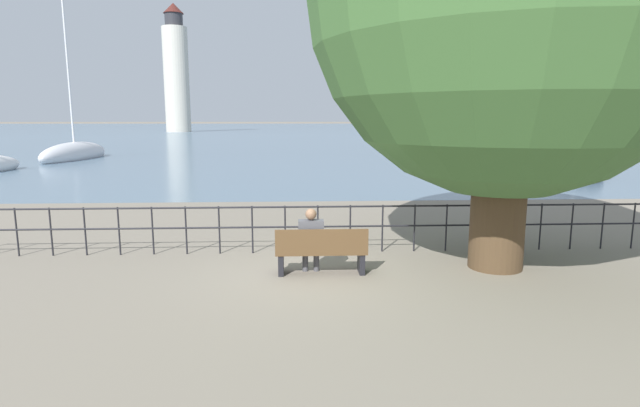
{
  "coord_description": "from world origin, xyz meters",
  "views": [
    {
      "loc": [
        -0.46,
        -9.14,
        2.9
      ],
      "look_at": [
        0.0,
        0.5,
        1.26
      ],
      "focal_mm": 28.0,
      "sensor_mm": 36.0,
      "label": 1
    }
  ],
  "objects_px": {
    "park_bench": "(321,252)",
    "sailboat_1": "(575,169)",
    "seated_person_left": "(311,238)",
    "harbor_lighthouse": "(176,73)",
    "sailboat_2": "(75,154)",
    "sailboat_0": "(525,151)"
  },
  "relations": [
    {
      "from": "park_bench",
      "to": "sailboat_1",
      "type": "distance_m",
      "value": 21.57
    },
    {
      "from": "seated_person_left",
      "to": "harbor_lighthouse",
      "type": "xyz_separation_m",
      "value": [
        -26.87,
        106.9,
        12.3
      ]
    },
    {
      "from": "sailboat_2",
      "to": "harbor_lighthouse",
      "type": "relative_size",
      "value": 0.42
    },
    {
      "from": "sailboat_2",
      "to": "park_bench",
      "type": "bearing_deg",
      "value": -55.52
    },
    {
      "from": "sailboat_0",
      "to": "harbor_lighthouse",
      "type": "relative_size",
      "value": 0.45
    },
    {
      "from": "sailboat_1",
      "to": "sailboat_2",
      "type": "xyz_separation_m",
      "value": [
        -30.68,
        11.76,
        0.1
      ]
    },
    {
      "from": "sailboat_1",
      "to": "harbor_lighthouse",
      "type": "height_order",
      "value": "harbor_lighthouse"
    },
    {
      "from": "sailboat_2",
      "to": "harbor_lighthouse",
      "type": "bearing_deg",
      "value": 101.57
    },
    {
      "from": "seated_person_left",
      "to": "sailboat_1",
      "type": "xyz_separation_m",
      "value": [
        14.35,
        16.2,
        -0.39
      ]
    },
    {
      "from": "park_bench",
      "to": "sailboat_2",
      "type": "height_order",
      "value": "sailboat_2"
    },
    {
      "from": "sailboat_0",
      "to": "harbor_lighthouse",
      "type": "xyz_separation_m",
      "value": [
        -45.22,
        76.31,
        12.66
      ]
    },
    {
      "from": "sailboat_2",
      "to": "harbor_lighthouse",
      "type": "height_order",
      "value": "harbor_lighthouse"
    },
    {
      "from": "sailboat_2",
      "to": "sailboat_1",
      "type": "bearing_deg",
      "value": -17.01
    },
    {
      "from": "sailboat_1",
      "to": "sailboat_2",
      "type": "relative_size",
      "value": 0.69
    },
    {
      "from": "seated_person_left",
      "to": "sailboat_2",
      "type": "bearing_deg",
      "value": 120.29
    },
    {
      "from": "park_bench",
      "to": "sailboat_1",
      "type": "relative_size",
      "value": 0.22
    },
    {
      "from": "seated_person_left",
      "to": "park_bench",
      "type": "bearing_deg",
      "value": -20.7
    },
    {
      "from": "seated_person_left",
      "to": "sailboat_2",
      "type": "relative_size",
      "value": 0.11
    },
    {
      "from": "sailboat_1",
      "to": "park_bench",
      "type": "bearing_deg",
      "value": -109.39
    },
    {
      "from": "seated_person_left",
      "to": "sailboat_0",
      "type": "relative_size",
      "value": 0.1
    },
    {
      "from": "sailboat_0",
      "to": "sailboat_1",
      "type": "bearing_deg",
      "value": -127.63
    },
    {
      "from": "sailboat_0",
      "to": "sailboat_1",
      "type": "distance_m",
      "value": 14.93
    }
  ]
}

